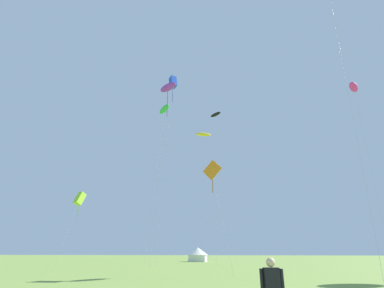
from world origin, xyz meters
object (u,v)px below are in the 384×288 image
Objects in this scene: kite_purple_parafoil at (168,88)px; kite_yellow_parafoil at (203,135)px; kite_green_parafoil at (164,109)px; kite_orange_diamond at (212,171)px; kite_blue_box at (173,82)px; festival_tent_right at (198,254)px; kite_magenta_parafoil at (354,87)px; kite_lime_box at (80,199)px; kite_black_parafoil at (216,115)px.

kite_yellow_parafoil is at bearing 84.58° from kite_purple_parafoil.
kite_orange_diamond is at bearing -57.56° from kite_green_parafoil.
kite_yellow_parafoil is 1.05× the size of kite_purple_parafoil.
kite_blue_box is 18.23m from kite_purple_parafoil.
kite_magenta_parafoil is at bearing -42.07° from festival_tent_right.
kite_purple_parafoil is 5.51× the size of festival_tent_right.
kite_blue_box is (-29.27, 8.36, 9.29)m from kite_magenta_parafoil.
kite_magenta_parafoil is at bearing -0.98° from kite_green_parafoil.
kite_yellow_parafoil is at bearing 47.11° from kite_lime_box.
kite_orange_diamond is at bearing -48.06° from kite_purple_parafoil.
kite_blue_box is 1.46× the size of kite_purple_parafoil.
kite_yellow_parafoil is at bearing 51.64° from kite_blue_box.
kite_black_parafoil is 1.02× the size of kite_magenta_parafoil.
kite_blue_box is 12.21m from kite_yellow_parafoil.
kite_orange_diamond is 2.36× the size of festival_tent_right.
kite_orange_diamond is at bearing -78.78° from festival_tent_right.
kite_blue_box is 3.41× the size of kite_orange_diamond.
kite_green_parafoil reaches higher than festival_tent_right.
kite_purple_parafoil is 17.44m from kite_orange_diamond.
kite_black_parafoil is 21.88m from kite_magenta_parafoil.
kite_purple_parafoil is 2.38× the size of kite_lime_box.
kite_black_parafoil is 14.20m from kite_purple_parafoil.
kite_green_parafoil is 5.58× the size of festival_tent_right.
kite_yellow_parafoil is at bearing -73.34° from festival_tent_right.
kite_purple_parafoil is at bearing 131.94° from kite_orange_diamond.
kite_blue_box is 3.48× the size of kite_lime_box.
kite_yellow_parafoil is at bearing 99.33° from kite_orange_diamond.
kite_magenta_parafoil is at bearing 3.02° from kite_lime_box.
kite_yellow_parafoil is 27.83m from kite_lime_box.
kite_magenta_parafoil is 42.77m from kite_lime_box.
kite_blue_box is at bearing -97.85° from festival_tent_right.
kite_blue_box is at bearing 101.88° from kite_purple_parafoil.
festival_tent_right is at bearing 109.40° from kite_black_parafoil.
kite_green_parafoil reaches higher than kite_purple_parafoil.
kite_black_parafoil is 1.05× the size of kite_green_parafoil.
kite_purple_parafoil is at bearing -78.12° from kite_blue_box.
kite_yellow_parafoil reaches higher than kite_lime_box.
kite_yellow_parafoil is (-3.35, 8.08, -0.34)m from kite_black_parafoil.
kite_lime_box is (-11.32, -2.59, -14.57)m from kite_green_parafoil.
kite_black_parafoil is at bearing 67.68° from kite_purple_parafoil.
kite_orange_diamond is at bearing -66.15° from kite_blue_box.
kite_magenta_parafoil is 28.56m from kite_green_parafoil.
kite_green_parafoil is at bearing -141.12° from kite_black_parafoil.
kite_green_parafoil is 15.00m from kite_yellow_parafoil.
kite_green_parafoil is 7.22m from kite_purple_parafoil.
festival_tent_right is (1.50, 23.94, -22.05)m from kite_green_parafoil.
kite_purple_parafoil is (2.37, -6.82, -0.29)m from kite_green_parafoil.
kite_black_parafoil is 2.53× the size of kite_lime_box.
kite_purple_parafoil is at bearing -17.16° from kite_lime_box.
kite_orange_diamond is at bearing -144.69° from kite_magenta_parafoil.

